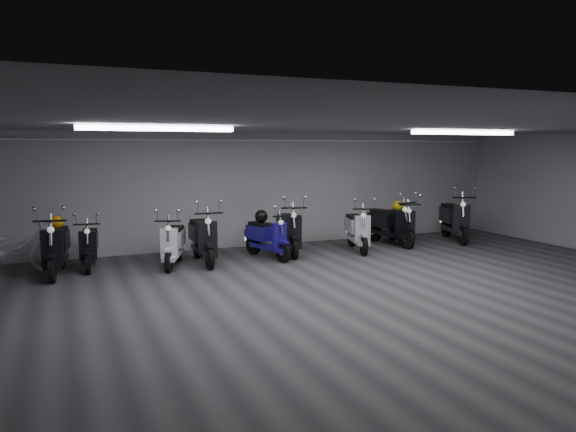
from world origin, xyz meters
name	(u,v)px	position (x,y,z in m)	size (l,w,h in m)	color
floor	(356,296)	(0.00, 0.00, -0.01)	(14.00, 10.00, 0.01)	#353537
ceiling	(358,125)	(0.00, 0.00, 2.80)	(14.00, 10.00, 0.01)	gray
back_wall	(255,190)	(0.00, 5.00, 1.40)	(14.00, 0.01, 2.80)	#A2A1A4
fluor_strip_left	(157,128)	(-3.00, 1.00, 2.74)	(2.40, 0.18, 0.08)	white
fluor_strip_right	(464,132)	(3.00, 1.00, 2.74)	(2.40, 0.18, 0.08)	white
conduit	(256,140)	(0.00, 4.92, 2.62)	(0.05, 0.05, 13.60)	white
scooter_0	(56,239)	(-4.57, 3.50, 0.70)	(0.63, 1.89, 1.41)	black
scooter_1	(89,239)	(-3.96, 3.88, 0.61)	(0.54, 1.63, 1.22)	black
scooter_2	(173,236)	(-2.35, 3.41, 0.63)	(0.57, 1.70, 1.27)	white
scooter_3	(203,230)	(-1.72, 3.45, 0.71)	(0.64, 1.91, 1.42)	black
scooter_4	(267,231)	(-0.27, 3.40, 0.63)	(0.56, 1.68, 1.25)	navy
scooter_5	(289,224)	(0.36, 3.70, 0.71)	(0.63, 1.90, 1.41)	black
scooter_6	(358,223)	(2.01, 3.41, 0.66)	(0.59, 1.78, 1.32)	#BCBCC1
scooter_7	(390,218)	(3.15, 3.75, 0.70)	(0.62, 1.87, 1.39)	black
scooter_8	(401,218)	(3.47, 3.74, 0.66)	(0.60, 1.79, 1.33)	black
scooter_9	(455,213)	(5.05, 3.59, 0.75)	(0.67, 2.02, 1.50)	black
bicycle	(10,243)	(-5.37, 3.78, 0.64)	(0.69, 1.97, 1.27)	white
helmet_0	(57,222)	(-4.53, 3.76, 1.00)	(0.25, 0.25, 0.25)	orange
helmet_1	(398,206)	(3.53, 3.98, 0.96)	(0.27, 0.27, 0.27)	yellow
helmet_2	(261,216)	(-0.33, 3.63, 0.92)	(0.29, 0.29, 0.29)	black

